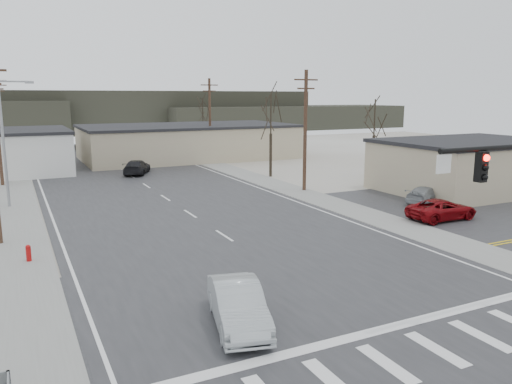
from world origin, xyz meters
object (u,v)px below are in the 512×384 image
at_px(sedan_crossing, 238,305).
at_px(fire_hydrant, 29,253).
at_px(car_far_a, 137,167).
at_px(car_parked_red, 442,209).
at_px(car_far_b, 84,147).
at_px(car_parked_silver, 426,195).

bearing_deg(sedan_crossing, fire_hydrant, 134.06).
distance_m(car_far_a, car_parked_red, 30.82).
height_order(fire_hydrant, car_parked_red, car_parked_red).
relative_size(fire_hydrant, sedan_crossing, 0.19).
bearing_deg(sedan_crossing, car_far_b, 101.15).
xyz_separation_m(fire_hydrant, car_parked_red, (24.32, -2.65, 0.24)).
xyz_separation_m(sedan_crossing, car_parked_silver, (20.86, 12.28, -0.15)).
height_order(sedan_crossing, car_parked_red, sedan_crossing).
xyz_separation_m(car_far_b, car_parked_silver, (18.13, -47.47, -0.10)).
distance_m(sedan_crossing, car_parked_red, 19.78).
relative_size(sedan_crossing, car_far_b, 1.10).
xyz_separation_m(fire_hydrant, sedan_crossing, (6.26, -10.71, 0.35)).
bearing_deg(sedan_crossing, car_parked_silver, 44.25).
relative_size(fire_hydrant, car_far_a, 0.17).
bearing_deg(car_parked_red, fire_hydrant, 84.41).
distance_m(sedan_crossing, car_far_b, 59.82).
bearing_deg(car_parked_red, car_far_b, 17.15).
xyz_separation_m(car_far_a, car_far_b, (-2.04, 23.89, -0.01)).
bearing_deg(car_parked_silver, fire_hydrant, 70.61).
height_order(car_far_a, car_far_b, car_far_a).
relative_size(fire_hydrant, car_parked_red, 0.18).
height_order(fire_hydrant, car_far_b, car_far_b).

